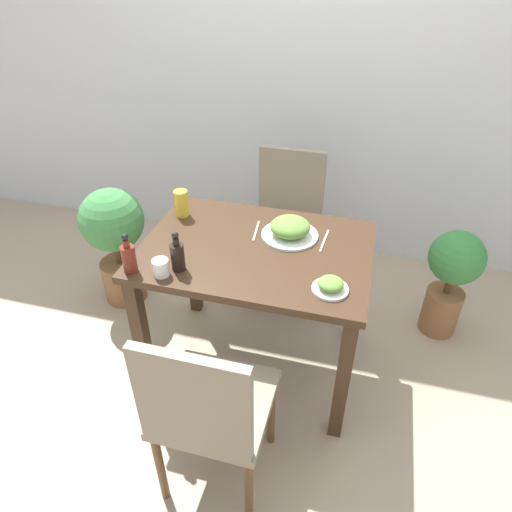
% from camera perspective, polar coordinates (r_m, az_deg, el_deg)
% --- Properties ---
extents(ground_plane, '(16.00, 16.00, 0.00)m').
position_cam_1_polar(ground_plane, '(2.57, 0.00, -12.93)').
color(ground_plane, tan).
extents(wall_back, '(8.00, 0.05, 2.60)m').
position_cam_1_polar(wall_back, '(3.02, 6.84, 23.23)').
color(wall_back, silver).
rests_on(wall_back, ground_plane).
extents(dining_table, '(1.04, 0.75, 0.75)m').
position_cam_1_polar(dining_table, '(2.14, 0.00, -1.53)').
color(dining_table, '#3D2819').
rests_on(dining_table, ground_plane).
extents(chair_near, '(0.42, 0.42, 0.90)m').
position_cam_1_polar(chair_near, '(1.75, -6.05, -18.42)').
color(chair_near, gray).
rests_on(chair_near, ground_plane).
extents(chair_far, '(0.42, 0.42, 0.90)m').
position_cam_1_polar(chair_far, '(2.78, 3.89, 4.86)').
color(chair_far, gray).
rests_on(chair_far, ground_plane).
extents(food_plate, '(0.27, 0.27, 0.09)m').
position_cam_1_polar(food_plate, '(2.13, 4.28, 3.43)').
color(food_plate, white).
rests_on(food_plate, dining_table).
extents(side_plate, '(0.15, 0.15, 0.06)m').
position_cam_1_polar(side_plate, '(1.83, 9.30, -3.66)').
color(side_plate, white).
rests_on(side_plate, dining_table).
extents(drink_cup, '(0.07, 0.07, 0.07)m').
position_cam_1_polar(drink_cup, '(1.92, -11.81, -1.42)').
color(drink_cup, white).
rests_on(drink_cup, dining_table).
extents(juice_glass, '(0.07, 0.07, 0.13)m').
position_cam_1_polar(juice_glass, '(2.31, -9.29, 6.52)').
color(juice_glass, gold).
rests_on(juice_glass, dining_table).
extents(sauce_bottle, '(0.06, 0.06, 0.18)m').
position_cam_1_polar(sauce_bottle, '(1.92, -9.79, 0.09)').
color(sauce_bottle, black).
rests_on(sauce_bottle, dining_table).
extents(condiment_bottle, '(0.06, 0.06, 0.18)m').
position_cam_1_polar(condiment_bottle, '(1.96, -15.62, -0.14)').
color(condiment_bottle, maroon).
rests_on(condiment_bottle, dining_table).
extents(fork_utensil, '(0.03, 0.18, 0.00)m').
position_cam_1_polar(fork_utensil, '(2.18, 0.02, 3.16)').
color(fork_utensil, silver).
rests_on(fork_utensil, dining_table).
extents(spoon_utensil, '(0.02, 0.19, 0.00)m').
position_cam_1_polar(spoon_utensil, '(2.13, 8.53, 1.91)').
color(spoon_utensil, silver).
rests_on(spoon_utensil, dining_table).
extents(potted_plant_left, '(0.37, 0.37, 0.76)m').
position_cam_1_polar(potted_plant_left, '(2.82, -17.20, 2.37)').
color(potted_plant_left, brown).
rests_on(potted_plant_left, ground_plane).
extents(potted_plant_right, '(0.29, 0.29, 0.66)m').
position_cam_1_polar(potted_plant_right, '(2.71, 23.24, -2.24)').
color(potted_plant_right, brown).
rests_on(potted_plant_right, ground_plane).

